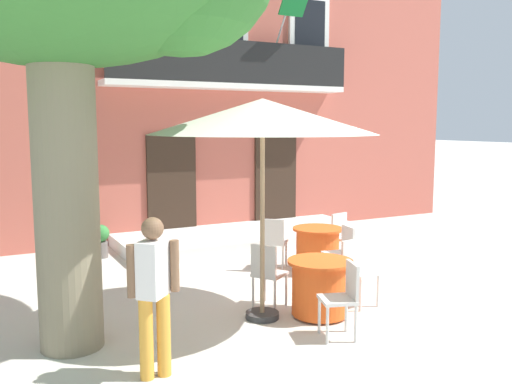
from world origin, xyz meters
TOP-DOWN VIEW (x-y plane):
  - ground_plane at (0.00, 0.00)m, footprint 120.00×120.00m
  - building_facade at (0.63, 6.99)m, footprint 13.00×5.09m
  - entrance_step_platform at (0.63, 3.96)m, footprint 5.39×2.08m
  - cafe_table_near_tree at (-0.53, -0.56)m, footprint 0.86×0.86m
  - cafe_chair_near_tree_0 at (-0.69, -1.30)m, footprint 0.50×0.50m
  - cafe_chair_near_tree_1 at (0.20, -0.40)m, footprint 0.45×0.45m
  - cafe_chair_near_tree_2 at (-1.00, 0.03)m, footprint 0.55×0.55m
  - cafe_table_middle at (0.70, 1.33)m, footprint 0.86×0.86m
  - cafe_chair_middle_0 at (0.66, 0.58)m, footprint 0.46×0.46m
  - cafe_chair_middle_1 at (1.42, 1.56)m, footprint 0.48×0.48m
  - cafe_chair_middle_2 at (0.08, 1.75)m, footprint 0.56×0.56m
  - cafe_umbrella at (-1.24, -0.28)m, footprint 2.90×2.90m
  - ground_planter_left at (-2.42, 4.03)m, footprint 0.33×0.33m
  - pedestrian_near_entrance at (-2.99, -1.26)m, footprint 0.53×0.40m

SIDE VIEW (x-z plane):
  - ground_plane at x=0.00m, z-range 0.00..0.00m
  - entrance_step_platform at x=0.63m, z-range 0.00..0.25m
  - ground_planter_left at x=-2.42m, z-range 0.04..0.67m
  - cafe_table_near_tree at x=-0.53m, z-range 0.01..0.77m
  - cafe_table_middle at x=0.70m, z-range 0.01..0.77m
  - cafe_chair_near_tree_0 at x=-0.69m, z-range 0.07..0.98m
  - cafe_chair_near_tree_1 at x=0.20m, z-range 0.07..0.98m
  - cafe_chair_near_tree_2 at x=-1.00m, z-range 0.07..0.98m
  - cafe_chair_middle_0 at x=0.66m, z-range 0.07..0.98m
  - cafe_chair_middle_1 at x=1.42m, z-range 0.07..0.98m
  - cafe_chair_middle_2 at x=0.08m, z-range 0.07..0.98m
  - pedestrian_near_entrance at x=-2.99m, z-range 0.11..1.74m
  - cafe_umbrella at x=-1.24m, z-range 1.19..4.04m
  - building_facade at x=0.63m, z-range 0.00..7.50m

